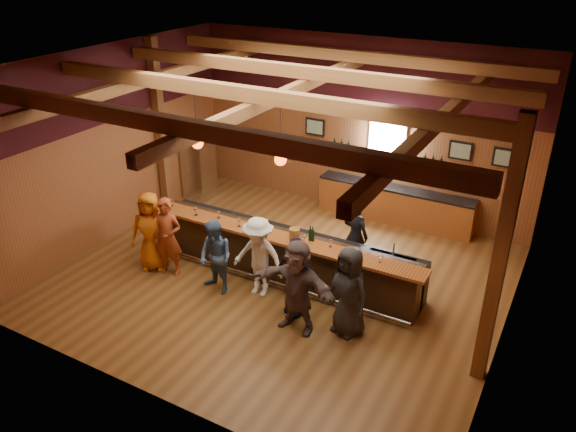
{
  "coord_description": "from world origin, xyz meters",
  "views": [
    {
      "loc": [
        5.07,
        -8.87,
        6.55
      ],
      "look_at": [
        0.0,
        0.3,
        1.35
      ],
      "focal_mm": 35.0,
      "sensor_mm": 36.0,
      "label": 1
    }
  ],
  "objects_px": {
    "bar_counter": "(285,254)",
    "bottle_a": "(313,235)",
    "customer_orange": "(151,231)",
    "customer_white": "(258,257)",
    "customer_navy": "(296,276)",
    "stainless_fridge": "(198,166)",
    "customer_dark": "(349,291)",
    "customer_redvest": "(168,237)",
    "customer_denim": "(216,257)",
    "bartender": "(355,235)",
    "customer_brown": "(297,286)",
    "ice_bucket": "(294,234)",
    "back_bar_cabinet": "(394,205)"
  },
  "relations": [
    {
      "from": "bar_counter",
      "to": "stainless_fridge",
      "type": "bearing_deg",
      "value": 149.24
    },
    {
      "from": "ice_bucket",
      "to": "customer_redvest",
      "type": "bearing_deg",
      "value": -161.68
    },
    {
      "from": "stainless_fridge",
      "to": "customer_orange",
      "type": "distance_m",
      "value": 3.84
    },
    {
      "from": "bar_counter",
      "to": "bottle_a",
      "type": "distance_m",
      "value": 1.03
    },
    {
      "from": "customer_navy",
      "to": "customer_dark",
      "type": "relative_size",
      "value": 0.94
    },
    {
      "from": "customer_orange",
      "to": "bottle_a",
      "type": "distance_m",
      "value": 3.55
    },
    {
      "from": "customer_dark",
      "to": "ice_bucket",
      "type": "distance_m",
      "value": 1.83
    },
    {
      "from": "customer_dark",
      "to": "bartender",
      "type": "xyz_separation_m",
      "value": [
        -0.76,
        2.13,
        -0.07
      ]
    },
    {
      "from": "customer_dark",
      "to": "bar_counter",
      "type": "bearing_deg",
      "value": 166.53
    },
    {
      "from": "bar_counter",
      "to": "customer_navy",
      "type": "height_order",
      "value": "customer_navy"
    },
    {
      "from": "customer_brown",
      "to": "bartender",
      "type": "xyz_separation_m",
      "value": [
        0.1,
        2.49,
        -0.11
      ]
    },
    {
      "from": "customer_denim",
      "to": "ice_bucket",
      "type": "bearing_deg",
      "value": 49.88
    },
    {
      "from": "back_bar_cabinet",
      "to": "customer_redvest",
      "type": "xyz_separation_m",
      "value": [
        -3.4,
        -4.71,
        0.4
      ]
    },
    {
      "from": "customer_denim",
      "to": "bartender",
      "type": "bearing_deg",
      "value": 60.37
    },
    {
      "from": "bar_counter",
      "to": "bartender",
      "type": "distance_m",
      "value": 1.57
    },
    {
      "from": "customer_orange",
      "to": "customer_brown",
      "type": "relative_size",
      "value": 0.98
    },
    {
      "from": "back_bar_cabinet",
      "to": "customer_redvest",
      "type": "bearing_deg",
      "value": -125.82
    },
    {
      "from": "customer_orange",
      "to": "customer_redvest",
      "type": "relative_size",
      "value": 1.02
    },
    {
      "from": "stainless_fridge",
      "to": "customer_brown",
      "type": "height_order",
      "value": "customer_brown"
    },
    {
      "from": "customer_navy",
      "to": "customer_brown",
      "type": "xyz_separation_m",
      "value": [
        0.25,
        -0.42,
        0.09
      ]
    },
    {
      "from": "customer_white",
      "to": "customer_navy",
      "type": "bearing_deg",
      "value": -13.57
    },
    {
      "from": "back_bar_cabinet",
      "to": "ice_bucket",
      "type": "distance_m",
      "value": 4.01
    },
    {
      "from": "customer_orange",
      "to": "ice_bucket",
      "type": "xyz_separation_m",
      "value": [
        3.05,
        0.84,
        0.33
      ]
    },
    {
      "from": "stainless_fridge",
      "to": "customer_navy",
      "type": "relative_size",
      "value": 1.09
    },
    {
      "from": "customer_dark",
      "to": "bottle_a",
      "type": "distance_m",
      "value": 1.61
    },
    {
      "from": "stainless_fridge",
      "to": "customer_brown",
      "type": "xyz_separation_m",
      "value": [
        5.2,
        -3.96,
        0.02
      ]
    },
    {
      "from": "customer_brown",
      "to": "customer_dark",
      "type": "relative_size",
      "value": 1.05
    },
    {
      "from": "customer_navy",
      "to": "customer_dark",
      "type": "bearing_deg",
      "value": 16.12
    },
    {
      "from": "customer_orange",
      "to": "customer_navy",
      "type": "bearing_deg",
      "value": -25.07
    },
    {
      "from": "customer_denim",
      "to": "customer_navy",
      "type": "distance_m",
      "value": 1.77
    },
    {
      "from": "bar_counter",
      "to": "customer_redvest",
      "type": "relative_size",
      "value": 3.58
    },
    {
      "from": "customer_orange",
      "to": "customer_dark",
      "type": "xyz_separation_m",
      "value": [
        4.63,
        -0.03,
        -0.02
      ]
    },
    {
      "from": "customer_denim",
      "to": "bottle_a",
      "type": "distance_m",
      "value": 2.0
    },
    {
      "from": "customer_white",
      "to": "customer_dark",
      "type": "relative_size",
      "value": 0.98
    },
    {
      "from": "customer_white",
      "to": "stainless_fridge",
      "type": "bearing_deg",
      "value": 138.62
    },
    {
      "from": "back_bar_cabinet",
      "to": "bottle_a",
      "type": "bearing_deg",
      "value": -97.01
    },
    {
      "from": "customer_navy",
      "to": "bottle_a",
      "type": "height_order",
      "value": "customer_navy"
    },
    {
      "from": "customer_orange",
      "to": "customer_navy",
      "type": "height_order",
      "value": "customer_orange"
    },
    {
      "from": "customer_white",
      "to": "bartender",
      "type": "distance_m",
      "value": 2.28
    },
    {
      "from": "customer_white",
      "to": "customer_navy",
      "type": "relative_size",
      "value": 1.04
    },
    {
      "from": "bar_counter",
      "to": "customer_redvest",
      "type": "xyz_separation_m",
      "value": [
        -2.21,
        -1.14,
        0.36
      ]
    },
    {
      "from": "customer_white",
      "to": "ice_bucket",
      "type": "height_order",
      "value": "customer_white"
    },
    {
      "from": "customer_orange",
      "to": "customer_denim",
      "type": "distance_m",
      "value": 1.76
    },
    {
      "from": "customer_white",
      "to": "customer_brown",
      "type": "distance_m",
      "value": 1.36
    },
    {
      "from": "customer_orange",
      "to": "customer_white",
      "type": "relative_size",
      "value": 1.04
    },
    {
      "from": "bar_counter",
      "to": "customer_white",
      "type": "height_order",
      "value": "customer_white"
    },
    {
      "from": "bar_counter",
      "to": "customer_orange",
      "type": "xyz_separation_m",
      "value": [
        -2.68,
        -1.12,
        0.37
      ]
    },
    {
      "from": "stainless_fridge",
      "to": "customer_navy",
      "type": "bearing_deg",
      "value": -35.52
    },
    {
      "from": "customer_white",
      "to": "customer_brown",
      "type": "xyz_separation_m",
      "value": [
        1.2,
        -0.63,
        0.06
      ]
    },
    {
      "from": "stainless_fridge",
      "to": "customer_dark",
      "type": "distance_m",
      "value": 7.05
    }
  ]
}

